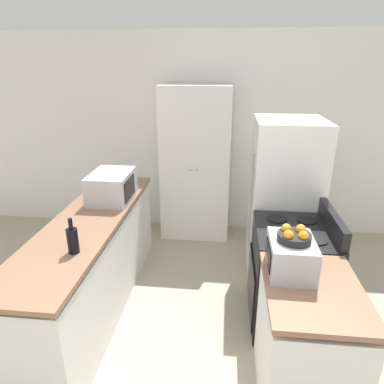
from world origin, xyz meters
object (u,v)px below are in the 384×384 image
Objects in this scene: pantry_cabinet at (196,164)px; wine_bottle at (73,240)px; toaster_oven at (291,256)px; fruit_bowl at (294,236)px; stove at (290,276)px; refrigerator at (283,201)px; microwave at (112,186)px.

wine_bottle is at bearing -107.67° from pantry_cabinet.
toaster_oven is 1.73× the size of fruit_bowl.
wine_bottle reaches higher than stove.
pantry_cabinet is 1.83× the size of stove.
fruit_bowl reaches higher than stove.
pantry_cabinet is 9.25× the size of fruit_bowl.
stove is 0.86m from toaster_oven.
refrigerator is at bearing -39.10° from pantry_cabinet.
microwave reaches higher than wine_bottle.
toaster_oven is (1.58, -1.12, -0.02)m from microwave.
wine_bottle is (-1.69, -1.33, 0.17)m from refrigerator.
stove is at bearing -58.34° from pantry_cabinet.
toaster_oven is at bearing -35.32° from microwave.
wine_bottle is at bearing 176.89° from toaster_oven.
refrigerator is (1.01, -0.82, -0.13)m from pantry_cabinet.
fruit_bowl is at bearing -43.89° from toaster_oven.
wine_bottle reaches higher than toaster_oven.
pantry_cabinet is at bearing 72.33° from wine_bottle.
stove is at bearing 17.95° from wine_bottle.
refrigerator reaches higher than fruit_bowl.
fruit_bowl reaches higher than wine_bottle.
stove is 1.89m from microwave.
fruit_bowl is at bearing -35.36° from microwave.
microwave is at bearing -123.42° from pantry_cabinet.
toaster_oven is at bearing -96.69° from refrigerator.
pantry_cabinet reaches higher than toaster_oven.
microwave is 1.04m from wine_bottle.
toaster_oven is (1.53, -0.08, 0.01)m from wine_bottle.
pantry_cabinet is 1.34m from microwave.
fruit_bowl is at bearing -102.79° from stove.
stove is 1.85m from wine_bottle.
fruit_bowl reaches higher than microwave.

